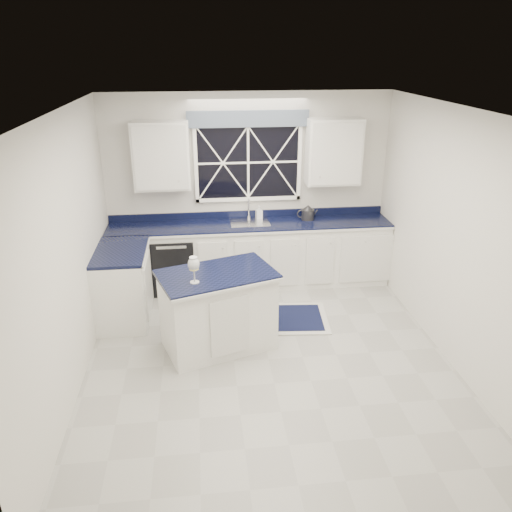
{
  "coord_description": "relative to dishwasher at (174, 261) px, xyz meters",
  "views": [
    {
      "loc": [
        -0.68,
        -4.66,
        3.26
      ],
      "look_at": [
        -0.1,
        0.4,
        1.1
      ],
      "focal_mm": 35.0,
      "sensor_mm": 36.0,
      "label": 1
    }
  ],
  "objects": [
    {
      "name": "ground",
      "position": [
        1.1,
        -1.95,
        -0.41
      ],
      "size": [
        4.5,
        4.5,
        0.0
      ],
      "primitive_type": "plane",
      "color": "#A4A4A0",
      "rests_on": "ground"
    },
    {
      "name": "back_wall",
      "position": [
        1.1,
        0.3,
        0.94
      ],
      "size": [
        4.0,
        0.1,
        2.7
      ],
      "primitive_type": "cube",
      "color": "silver",
      "rests_on": "ground"
    },
    {
      "name": "base_cabinets",
      "position": [
        0.77,
        -0.17,
        0.04
      ],
      "size": [
        3.99,
        1.6,
        0.9
      ],
      "color": "white",
      "rests_on": "ground"
    },
    {
      "name": "countertop",
      "position": [
        1.1,
        0.0,
        0.51
      ],
      "size": [
        3.98,
        0.64,
        0.04
      ],
      "primitive_type": "cube",
      "color": "black",
      "rests_on": "base_cabinets"
    },
    {
      "name": "dishwasher",
      "position": [
        0.0,
        0.0,
        0.0
      ],
      "size": [
        0.6,
        0.58,
        0.82
      ],
      "primitive_type": "cube",
      "color": "black",
      "rests_on": "ground"
    },
    {
      "name": "window",
      "position": [
        1.1,
        0.25,
        1.42
      ],
      "size": [
        1.65,
        0.09,
        1.26
      ],
      "color": "black",
      "rests_on": "ground"
    },
    {
      "name": "upper_cabinets",
      "position": [
        1.1,
        0.13,
        1.49
      ],
      "size": [
        3.1,
        0.34,
        0.9
      ],
      "color": "white",
      "rests_on": "ground"
    },
    {
      "name": "faucet",
      "position": [
        1.1,
        0.19,
        0.69
      ],
      "size": [
        0.05,
        0.2,
        0.3
      ],
      "color": "silver",
      "rests_on": "countertop"
    },
    {
      "name": "island",
      "position": [
        0.56,
        -1.6,
        0.06
      ],
      "size": [
        1.43,
        1.12,
        0.94
      ],
      "rotation": [
        0.0,
        0.0,
        0.32
      ],
      "color": "white",
      "rests_on": "ground"
    },
    {
      "name": "rug",
      "position": [
        1.31,
        -1.07,
        -0.4
      ],
      "size": [
        1.4,
        0.93,
        0.02
      ],
      "rotation": [
        0.0,
        0.0,
        -0.09
      ],
      "color": "beige",
      "rests_on": "ground"
    },
    {
      "name": "kettle",
      "position": [
        1.94,
        0.09,
        0.63
      ],
      "size": [
        0.3,
        0.19,
        0.21
      ],
      "rotation": [
        0.0,
        0.0,
        -0.05
      ],
      "color": "#302F32",
      "rests_on": "countertop"
    },
    {
      "name": "wine_glass",
      "position": [
        0.32,
        -1.82,
        0.73
      ],
      "size": [
        0.12,
        0.12,
        0.29
      ],
      "color": "silver",
      "rests_on": "island"
    },
    {
      "name": "soap_bottle",
      "position": [
        1.25,
        0.22,
        0.62
      ],
      "size": [
        0.1,
        0.1,
        0.19
      ],
      "primitive_type": "imported",
      "rotation": [
        0.0,
        0.0,
        0.21
      ],
      "color": "silver",
      "rests_on": "countertop"
    }
  ]
}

